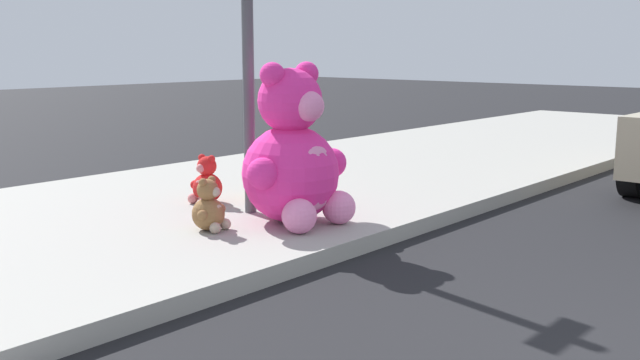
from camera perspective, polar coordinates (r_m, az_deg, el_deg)
The scene contains 6 objects.
sidewalk at distance 6.99m, azimuth -16.09°, elevation -3.49°, with size 28.00×4.40×0.15m, color #9E9B93.
sign_pole at distance 6.77m, azimuth -5.81°, elevation 11.57°, with size 0.56×0.11×3.20m.
plush_pink_large at distance 6.41m, azimuth -2.12°, elevation 1.65°, with size 1.12×0.99×1.45m.
plush_yellow at distance 7.56m, azimuth -4.24°, elevation 0.04°, with size 0.35×0.35×0.49m.
plush_brown at distance 6.26m, azimuth -8.84°, elevation -2.32°, with size 0.35×0.33×0.47m.
plush_red at distance 7.38m, azimuth -9.10°, elevation -0.29°, with size 0.34×0.39×0.50m.
Camera 1 is at (-3.59, -0.57, 1.71)m, focal length 39.96 mm.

